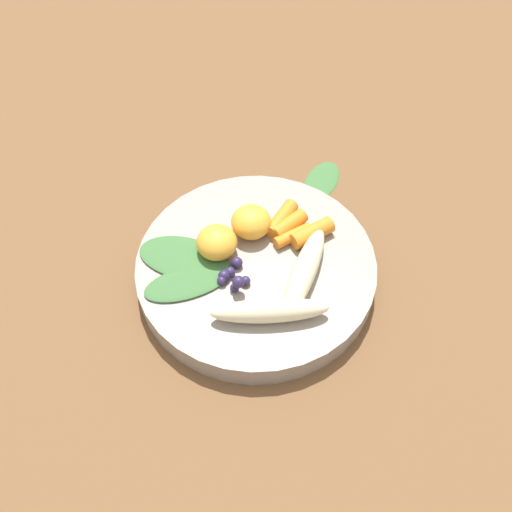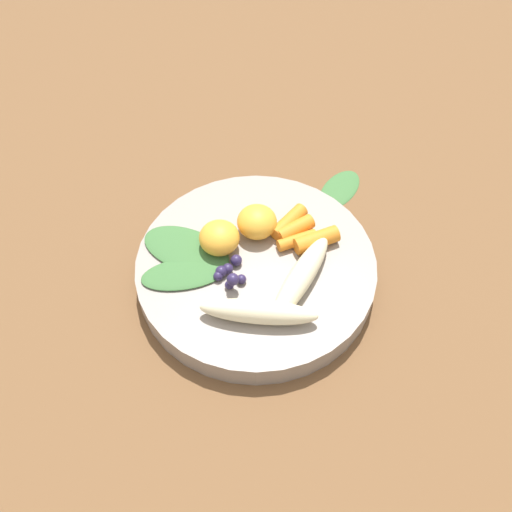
{
  "view_description": "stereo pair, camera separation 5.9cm",
  "coord_description": "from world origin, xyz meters",
  "px_view_note": "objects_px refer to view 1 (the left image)",
  "views": [
    {
      "loc": [
        0.38,
        0.02,
        0.55
      ],
      "look_at": [
        0.0,
        0.0,
        0.04
      ],
      "focal_mm": 39.68,
      "sensor_mm": 36.0,
      "label": 1
    },
    {
      "loc": [
        0.38,
        0.07,
        0.55
      ],
      "look_at": [
        0.0,
        0.0,
        0.04
      ],
      "focal_mm": 39.68,
      "sensor_mm": 36.0,
      "label": 2
    }
  ],
  "objects_px": {
    "bowl": "(256,269)",
    "kale_leaf_stray": "(322,180)",
    "banana_peeled_left": "(304,271)",
    "orange_segment_near": "(217,242)",
    "banana_peeled_right": "(270,311)"
  },
  "relations": [
    {
      "from": "bowl",
      "to": "kale_leaf_stray",
      "type": "bearing_deg",
      "value": 153.08
    },
    {
      "from": "orange_segment_near",
      "to": "banana_peeled_left",
      "type": "bearing_deg",
      "value": 71.65
    },
    {
      "from": "banana_peeled_left",
      "to": "kale_leaf_stray",
      "type": "bearing_deg",
      "value": 9.59
    },
    {
      "from": "banana_peeled_right",
      "to": "kale_leaf_stray",
      "type": "xyz_separation_m",
      "value": [
        -0.24,
        0.06,
        -0.04
      ]
    },
    {
      "from": "bowl",
      "to": "banana_peeled_left",
      "type": "bearing_deg",
      "value": 68.85
    },
    {
      "from": "banana_peeled_right",
      "to": "kale_leaf_stray",
      "type": "height_order",
      "value": "banana_peeled_right"
    },
    {
      "from": "banana_peeled_right",
      "to": "orange_segment_near",
      "type": "bearing_deg",
      "value": 120.49
    },
    {
      "from": "bowl",
      "to": "kale_leaf_stray",
      "type": "relative_size",
      "value": 3.42
    },
    {
      "from": "bowl",
      "to": "orange_segment_near",
      "type": "xyz_separation_m",
      "value": [
        -0.01,
        -0.04,
        0.03
      ]
    },
    {
      "from": "orange_segment_near",
      "to": "bowl",
      "type": "bearing_deg",
      "value": 75.14
    },
    {
      "from": "orange_segment_near",
      "to": "kale_leaf_stray",
      "type": "relative_size",
      "value": 0.58
    },
    {
      "from": "banana_peeled_right",
      "to": "kale_leaf_stray",
      "type": "bearing_deg",
      "value": 68.92
    },
    {
      "from": "banana_peeled_left",
      "to": "kale_leaf_stray",
      "type": "height_order",
      "value": "banana_peeled_left"
    },
    {
      "from": "banana_peeled_right",
      "to": "orange_segment_near",
      "type": "distance_m",
      "value": 0.11
    },
    {
      "from": "orange_segment_near",
      "to": "kale_leaf_stray",
      "type": "bearing_deg",
      "value": 139.71
    }
  ]
}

